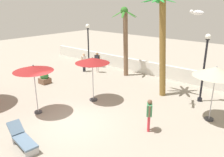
# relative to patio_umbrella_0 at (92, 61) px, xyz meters

# --- Properties ---
(ground_plane) EXTENTS (56.00, 56.00, 0.00)m
(ground_plane) POSITION_rel_patio_umbrella_0_xyz_m (0.86, -2.50, -2.46)
(ground_plane) COLOR #9E9384
(boundary_wall) EXTENTS (25.20, 0.30, 1.05)m
(boundary_wall) POSITION_rel_patio_umbrella_0_xyz_m (0.86, 6.73, -1.94)
(boundary_wall) COLOR silver
(boundary_wall) RESTS_ON ground_plane
(patio_umbrella_0) EXTENTS (2.01, 2.01, 2.72)m
(patio_umbrella_0) POSITION_rel_patio_umbrella_0_xyz_m (0.00, 0.00, 0.00)
(patio_umbrella_0) COLOR #333338
(patio_umbrella_0) RESTS_ON ground_plane
(patio_umbrella_1) EXTENTS (2.03, 2.03, 2.70)m
(patio_umbrella_1) POSITION_rel_patio_umbrella_0_xyz_m (-1.14, -3.11, -0.00)
(patio_umbrella_1) COLOR #333338
(patio_umbrella_1) RESTS_ON ground_plane
(patio_umbrella_3) EXTENTS (2.16, 2.16, 2.84)m
(patio_umbrella_3) POSITION_rel_patio_umbrella_0_xyz_m (6.21, 2.07, 0.08)
(patio_umbrella_3) COLOR #333338
(patio_umbrella_3) RESTS_ON ground_plane
(palm_tree_0) EXTENTS (2.12, 1.92, 5.37)m
(palm_tree_0) POSITION_rel_patio_umbrella_0_xyz_m (-1.64, 5.29, 0.79)
(palm_tree_0) COLOR brown
(palm_tree_0) RESTS_ON ground_plane
(palm_tree_1) EXTENTS (2.13, 2.13, 6.24)m
(palm_tree_1) POSITION_rel_patio_umbrella_0_xyz_m (2.47, 3.46, 1.31)
(palm_tree_1) COLOR olive
(palm_tree_1) RESTS_ON ground_plane
(lamp_post_0) EXTENTS (0.31, 0.31, 4.04)m
(lamp_post_0) POSITION_rel_patio_umbrella_0_xyz_m (5.00, 4.07, -0.21)
(lamp_post_0) COLOR black
(lamp_post_0) RESTS_ON ground_plane
(lamp_post_1) EXTENTS (0.39, 0.39, 3.90)m
(lamp_post_1) POSITION_rel_patio_umbrella_0_xyz_m (-5.49, 5.00, 0.02)
(lamp_post_1) COLOR black
(lamp_post_1) RESTS_ON ground_plane
(lounge_chair_0) EXTENTS (1.94, 0.78, 0.84)m
(lounge_chair_0) POSITION_rel_patio_umbrella_0_xyz_m (1.06, -5.23, -2.07)
(lounge_chair_0) COLOR #B7B7BC
(lounge_chair_0) RESTS_ON ground_plane
(guest_0) EXTENTS (0.55, 0.31, 1.73)m
(guest_0) POSITION_rel_patio_umbrella_0_xyz_m (-3.82, 4.37, -1.41)
(guest_0) COLOR silver
(guest_0) RESTS_ON ground_plane
(guest_1) EXTENTS (0.25, 0.56, 1.59)m
(guest_1) POSITION_rel_patio_umbrella_0_xyz_m (-4.89, 3.84, -1.51)
(guest_1) COLOR #26262D
(guest_1) RESTS_ON ground_plane
(guest_2) EXTENTS (0.39, 0.49, 1.57)m
(guest_2) POSITION_rel_patio_umbrella_0_xyz_m (4.39, -0.82, -1.52)
(guest_2) COLOR #D8333F
(guest_2) RESTS_ON ground_plane
(seagull_1) EXTENTS (0.60, 0.90, 0.14)m
(seagull_1) POSITION_rel_patio_umbrella_0_xyz_m (6.71, -2.58, 2.97)
(seagull_1) COLOR white
(planter) EXTENTS (0.70, 0.70, 0.85)m
(planter) POSITION_rel_patio_umbrella_0_xyz_m (-4.90, -0.11, -2.08)
(planter) COLOR brown
(planter) RESTS_ON ground_plane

